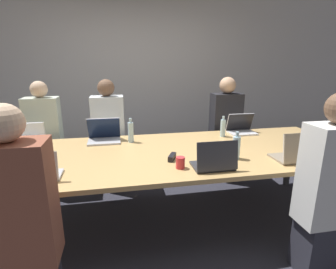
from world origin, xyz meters
The scene contains 20 objects.
ground_plane centered at (0.00, 0.00, 0.00)m, with size 24.00×24.00×0.00m, color #2D2D38.
curtain_wall centered at (0.00, 2.10, 1.40)m, with size 12.00×0.06×2.80m.
conference_table centered at (0.00, 0.00, 0.71)m, with size 4.12×1.35×0.76m.
laptop_near_right centered at (1.19, -0.47, 0.84)m, with size 0.31×0.27×0.28m.
person_near_right centered at (1.16, -0.92, 0.70)m, with size 0.40×0.24×1.44m.
laptop_far_midleft centered at (-0.50, 0.49, 0.84)m, with size 0.36×0.27×0.26m.
person_far_midleft centered at (-0.46, 0.91, 0.69)m, with size 0.40×0.24×1.42m.
bottle_far_midleft centered at (-0.21, 0.39, 0.88)m, with size 0.06×0.06×0.27m.
laptop_far_right centered at (1.16, 0.53, 0.83)m, with size 0.33×0.25×0.24m.
person_far_right centered at (1.12, 0.90, 0.70)m, with size 0.40×0.24×1.43m.
bottle_far_right centered at (0.88, 0.41, 0.87)m, with size 0.06×0.06×0.25m.
laptop_near_midright centered at (0.43, -0.50, 0.84)m, with size 0.34×0.25×0.26m.
cup_near_midright centered at (0.16, -0.43, 0.81)m, with size 0.08×0.08×0.10m.
bottle_near_midright centered at (0.71, -0.31, 0.87)m, with size 0.07×0.07×0.26m.
laptop_far_left centered at (-1.32, 0.54, 0.83)m, with size 0.36×0.22×0.23m.
person_far_left centered at (-1.24, 0.94, 0.68)m, with size 0.40×0.24×1.41m.
laptop_near_left centered at (-0.95, -0.44, 0.83)m, with size 0.31×0.23×0.23m.
person_near_left centered at (-0.93, -0.93, 0.69)m, with size 0.40×0.24×1.42m.
cup_near_left centered at (-1.17, -0.35, 0.80)m, with size 0.07×0.07×0.08m.
stapler centered at (0.13, -0.22, 0.79)m, with size 0.10×0.15×0.05m.
Camera 1 is at (-0.33, -2.41, 1.63)m, focal length 28.00 mm.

